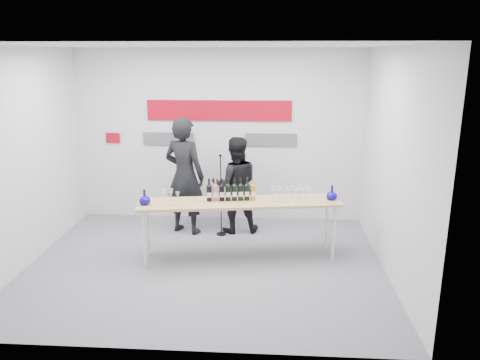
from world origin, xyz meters
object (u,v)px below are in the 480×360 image
at_px(presenter_right, 235,185).
at_px(mic_stand, 221,211).
at_px(tasting_table, 240,206).
at_px(presenter_left, 185,176).

relative_size(presenter_right, mic_stand, 1.18).
height_order(presenter_right, mic_stand, presenter_right).
bearing_deg(mic_stand, tasting_table, -59.10).
bearing_deg(mic_stand, presenter_right, 48.70).
distance_m(tasting_table, presenter_right, 1.06).
relative_size(tasting_table, presenter_left, 1.51).
bearing_deg(presenter_right, mic_stand, 31.06).
bearing_deg(presenter_left, presenter_right, -152.43).
xyz_separation_m(presenter_left, presenter_right, (0.82, 0.09, -0.16)).
distance_m(presenter_left, mic_stand, 0.82).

